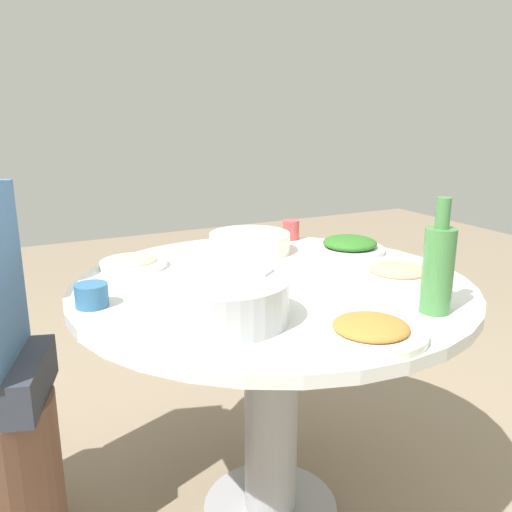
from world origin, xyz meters
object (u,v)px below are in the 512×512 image
(dish_shrimp, at_px, (398,273))
(tea_cup_near, at_px, (92,295))
(soup_bowl, at_px, (250,243))
(dish_greens, at_px, (350,245))
(dish_tofu_braise, at_px, (372,330))
(round_dining_table, at_px, (272,343))
(dish_noodles, at_px, (134,262))
(tea_cup_far, at_px, (291,230))
(green_bottle, at_px, (438,267))
(rice_bowl, at_px, (225,299))

(dish_shrimp, height_order, tea_cup_near, tea_cup_near)
(soup_bowl, distance_m, tea_cup_near, 0.64)
(dish_greens, bearing_deg, dish_tofu_braise, 57.53)
(round_dining_table, height_order, dish_shrimp, dish_shrimp)
(dish_noodles, xyz_separation_m, tea_cup_far, (-0.61, -0.10, 0.02))
(soup_bowl, xyz_separation_m, tea_cup_near, (0.57, 0.29, -0.00))
(dish_tofu_braise, height_order, green_bottle, green_bottle)
(dish_tofu_braise, relative_size, tea_cup_near, 2.95)
(rice_bowl, bearing_deg, dish_tofu_braise, 136.15)
(soup_bowl, height_order, tea_cup_near, soup_bowl)
(dish_noodles, distance_m, tea_cup_far, 0.62)
(round_dining_table, height_order, dish_noodles, dish_noodles)
(dish_tofu_braise, xyz_separation_m, green_bottle, (-0.23, -0.05, 0.09))
(dish_noodles, relative_size, tea_cup_near, 2.53)
(dish_greens, bearing_deg, dish_noodles, -12.04)
(soup_bowl, relative_size, dish_tofu_braise, 1.21)
(tea_cup_near, distance_m, tea_cup_far, 0.88)
(dish_tofu_braise, bearing_deg, round_dining_table, -89.50)
(dish_greens, relative_size, green_bottle, 0.85)
(dish_noodles, xyz_separation_m, dish_tofu_braise, (-0.31, 0.75, 0.00))
(dish_noodles, bearing_deg, round_dining_table, 134.44)
(green_bottle, relative_size, tea_cup_far, 3.87)
(round_dining_table, xyz_separation_m, rice_bowl, (0.23, 0.21, 0.24))
(round_dining_table, distance_m, green_bottle, 0.53)
(dish_noodles, height_order, tea_cup_near, tea_cup_near)
(round_dining_table, xyz_separation_m, dish_tofu_braise, (-0.00, 0.43, 0.20))
(rice_bowl, relative_size, dish_noodles, 1.42)
(soup_bowl, bearing_deg, dish_greens, 153.67)
(soup_bowl, distance_m, green_bottle, 0.71)
(dish_greens, distance_m, tea_cup_near, 0.88)
(dish_shrimp, height_order, dish_tofu_braise, same)
(dish_greens, xyz_separation_m, dish_tofu_braise, (0.38, 0.60, -0.01))
(dish_greens, relative_size, tea_cup_far, 3.29)
(rice_bowl, height_order, dish_greens, rice_bowl)
(round_dining_table, relative_size, dish_shrimp, 4.94)
(dish_greens, bearing_deg, soup_bowl, -26.33)
(soup_bowl, distance_m, tea_cup_far, 0.24)
(dish_noodles, distance_m, dish_tofu_braise, 0.81)
(dish_tofu_braise, bearing_deg, tea_cup_near, -42.91)
(tea_cup_near, bearing_deg, dish_noodles, -121.21)
(dish_shrimp, distance_m, dish_noodles, 0.78)
(dish_noodles, distance_m, tea_cup_near, 0.34)
(round_dining_table, relative_size, dish_greens, 4.77)
(tea_cup_near, bearing_deg, tea_cup_far, -153.59)
(rice_bowl, xyz_separation_m, green_bottle, (-0.46, 0.17, 0.06))
(dish_tofu_braise, bearing_deg, rice_bowl, -43.85)
(soup_bowl, relative_size, green_bottle, 1.05)
(round_dining_table, xyz_separation_m, tea_cup_far, (-0.30, -0.41, 0.22))
(tea_cup_near, xyz_separation_m, tea_cup_far, (-0.78, -0.39, 0.01))
(round_dining_table, height_order, green_bottle, green_bottle)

